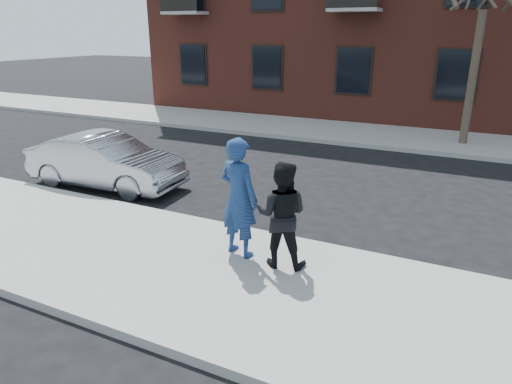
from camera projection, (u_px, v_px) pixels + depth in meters
The scene contains 8 objects.
ground at pixel (150, 257), 8.01m from camera, with size 100.00×100.00×0.00m, color black.
near_sidewalk at pixel (140, 259), 7.77m from camera, with size 50.00×3.50×0.15m, color gray.
near_curb at pixel (198, 221), 9.30m from camera, with size 50.00×0.10×0.15m, color #999691.
far_sidewalk at pixel (335, 131), 17.51m from camera, with size 50.00×3.50×0.15m, color gray.
far_curb at pixel (321, 141), 15.98m from camera, with size 50.00×0.10×0.15m, color #999691.
silver_sedan at pixel (105, 161), 11.36m from camera, with size 1.40×4.01×1.32m, color #999BA3.
man_hoodie at pixel (239, 198), 7.47m from camera, with size 0.83×0.65×2.03m.
man_peacoat at pixel (282, 215), 7.17m from camera, with size 0.96×0.81×1.74m.
Camera 1 is at (4.82, -5.62, 3.77)m, focal length 32.00 mm.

